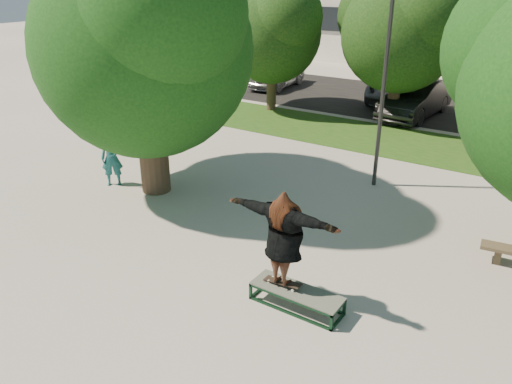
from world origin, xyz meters
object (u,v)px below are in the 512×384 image
Objects in this scene: car_silver_a at (277,73)px; car_dark at (416,99)px; tree_left at (143,35)px; lamppost at (384,81)px; bystander at (112,158)px; car_grey at (403,85)px; grind_box at (296,298)px.

car_silver_a is 0.90× the size of car_dark.
tree_left reaches higher than lamppost.
lamppost reaches higher than bystander.
car_grey is at bearing 122.46° from car_dark.
lamppost is at bearing -52.13° from car_silver_a.
grind_box is 0.40× the size of car_silver_a.
car_grey is (6.98, 0.62, 0.04)m from car_silver_a.
car_silver_a is 8.74m from car_dark.
car_silver_a is at bearing 133.31° from lamppost.
bystander reaches higher than car_dark.
lamppost is 3.56× the size of bystander.
car_silver_a reaches higher than grind_box.
tree_left is at bearing 156.77° from grind_box.
lamppost is (5.29, 3.91, -1.27)m from tree_left.
tree_left reaches higher than grind_box.
car_dark is at bearing 99.59° from grind_box.
tree_left is at bearing -143.58° from lamppost.
grind_box is at bearing -62.77° from car_silver_a.
lamppost is 3.39× the size of grind_box.
bystander reaches higher than car_grey.
lamppost is 11.84m from car_grey.
tree_left is 3.82m from bystander.
bystander is at bearing -146.19° from lamppost.
grind_box is 7.97m from bystander.
tree_left is 15.71m from car_grey.
car_silver_a is at bearing 179.38° from car_grey.
bystander is 0.30× the size of car_grey.
car_grey is at bearing 104.99° from lamppost.
tree_left is 6.70m from lamppost.
car_dark reaches higher than car_silver_a.
tree_left reaches higher than car_silver_a.
car_grey is at bearing -0.40° from car_silver_a.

